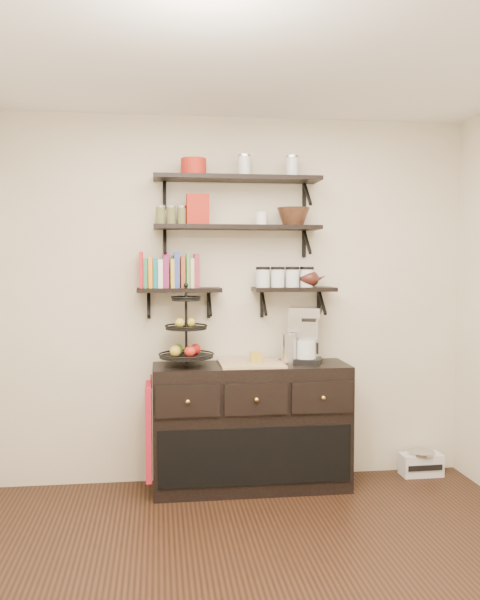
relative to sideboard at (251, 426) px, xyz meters
name	(u,v)px	position (x,y,z in m)	size (l,w,h in m)	color
floor	(279,598)	(-0.09, -1.51, -0.45)	(3.50, 3.50, 0.00)	black
ceiling	(281,32)	(-0.09, -1.51, 2.25)	(3.50, 3.50, 0.02)	white
back_wall	(235,300)	(-0.09, 0.24, 0.90)	(3.50, 0.02, 2.70)	beige
shelf_top	(237,179)	(-0.09, 0.10, 1.78)	(1.20, 0.27, 0.23)	black
shelf_mid	(237,228)	(-0.09, 0.10, 1.43)	(1.20, 0.27, 0.23)	black
shelf_low_left	(179,291)	(-0.51, 0.12, 0.98)	(0.60, 0.25, 0.23)	black
shelf_low_right	(294,290)	(0.33, 0.12, 0.98)	(0.60, 0.25, 0.23)	black
cookbooks	(172,272)	(-0.56, 0.12, 1.11)	(0.43, 0.15, 0.26)	red
glass_canisters	(285,278)	(0.27, 0.12, 1.06)	(0.43, 0.10, 0.13)	silver
sideboard	(251,426)	(0.00, 0.00, 0.00)	(1.40, 0.50, 0.92)	black
fruit_stand	(187,339)	(-0.46, 0.00, 0.64)	(0.38, 0.38, 0.56)	black
candle	(256,357)	(0.04, 0.00, 0.50)	(0.08, 0.08, 0.08)	#A98327
coffee_maker	(304,336)	(0.40, 0.03, 0.64)	(0.28, 0.28, 0.41)	black
thermal_carafe	(289,349)	(0.27, -0.02, 0.56)	(0.11, 0.11, 0.22)	silver
apron	(149,431)	(-0.73, -0.10, 0.02)	(0.04, 0.28, 0.66)	maroon
radio	(421,463)	(1.33, 0.09, -0.36)	(0.31, 0.21, 0.19)	silver
recipe_box	(198,210)	(-0.37, 0.10, 1.56)	(0.16, 0.06, 0.22)	#A91E13
walnut_bowl	(293,217)	(0.33, 0.10, 1.51)	(0.24, 0.24, 0.13)	black
ramekins	(261,219)	(0.09, 0.10, 1.50)	(0.09, 0.09, 0.10)	white
teapot	(310,277)	(0.45, 0.12, 1.07)	(0.19, 0.14, 0.14)	#3A1611
red_pot	(194,167)	(-0.40, 0.10, 1.86)	(0.18, 0.18, 0.12)	#A91E13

